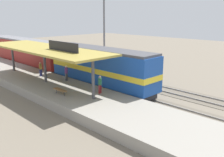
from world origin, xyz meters
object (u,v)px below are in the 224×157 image
person_walking (41,68)px  freight_car (75,56)px  person_waiting (66,72)px  locomotive (100,68)px  passenger_carriage_single (25,52)px  light_mast (104,13)px  person_boarding (100,84)px  platform_bench (60,90)px

person_walking → freight_car: bearing=26.3°
person_waiting → freight_car: bearing=48.0°
locomotive → freight_car: size_ratio=1.20×
passenger_carriage_single → person_waiting: size_ratio=11.70×
light_mast → person_boarding: bearing=-135.0°
platform_bench → person_walking: (2.44, 7.78, 0.51)m
person_waiting → person_walking: bearing=103.1°
platform_bench → freight_car: (10.60, 11.82, 0.63)m
freight_car → person_boarding: 16.16m
person_waiting → locomotive: bearing=-46.7°
platform_bench → passenger_carriage_single: passenger_carriage_single is taller
platform_bench → person_waiting: size_ratio=0.99×
light_mast → person_walking: (-11.36, -0.81, -6.54)m
passenger_carriage_single → platform_bench: bearing=-107.5°
locomotive → person_boarding: bearing=-133.1°
platform_bench → light_mast: light_mast is taller
locomotive → person_waiting: locomotive is taller
light_mast → person_waiting: size_ratio=6.84×
person_waiting → light_mast: bearing=24.8°
platform_bench → light_mast: size_ratio=0.15×
locomotive → person_walking: (-3.56, 6.80, -0.56)m
person_boarding → person_waiting: bearing=85.3°
person_boarding → freight_car: bearing=61.4°
platform_bench → person_waiting: (3.37, 3.78, 0.51)m
person_waiting → person_boarding: size_ratio=1.00×
freight_car → person_waiting: size_ratio=7.02×
platform_bench → light_mast: (13.80, 8.59, 7.05)m
platform_bench → light_mast: bearing=31.9°
locomotive → light_mast: 12.43m
passenger_carriage_single → freight_car: (4.60, -7.17, -0.34)m
platform_bench → person_boarding: person_boarding is taller
passenger_carriage_single → person_boarding: (-3.14, -21.35, -0.46)m
freight_car → light_mast: light_mast is taller
person_waiting → person_boarding: 6.16m
platform_bench → locomotive: bearing=9.4°
light_mast → person_walking: bearing=-175.9°
person_waiting → passenger_carriage_single: bearing=80.2°
passenger_carriage_single → person_waiting: (-2.63, -15.21, -0.46)m
platform_bench → locomotive: (6.00, 0.99, 1.07)m
locomotive → light_mast: light_mast is taller
locomotive → person_boarding: size_ratio=8.44×
person_boarding → person_walking: bearing=92.4°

